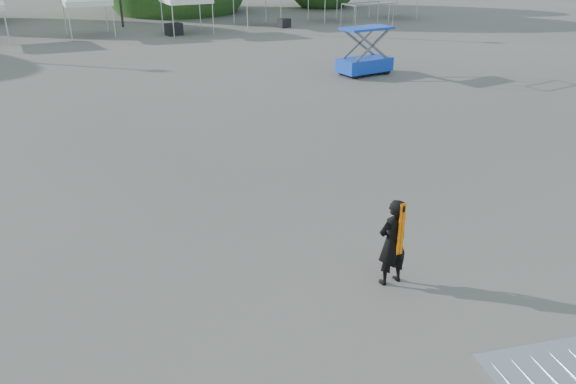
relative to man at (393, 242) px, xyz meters
name	(u,v)px	position (x,y,z in m)	size (l,w,h in m)	color
ground	(281,222)	(-0.72, 3.00, -0.82)	(120.00, 120.00, 0.00)	#474442
man	(393,242)	(0.00, 0.00, 0.00)	(0.61, 0.41, 1.64)	black
scissor_lift	(366,39)	(9.07, 14.56, 0.75)	(2.53, 1.45, 3.12)	#0D1BB1
barrier_mid	(551,367)	(0.77, -2.88, -0.79)	(2.13, 1.39, 0.06)	#9FA2A7
crate_mid	(174,29)	(4.48, 29.71, -0.44)	(0.98, 0.76, 0.76)	black
crate_east	(284,23)	(12.37, 29.69, -0.52)	(0.78, 0.61, 0.61)	black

